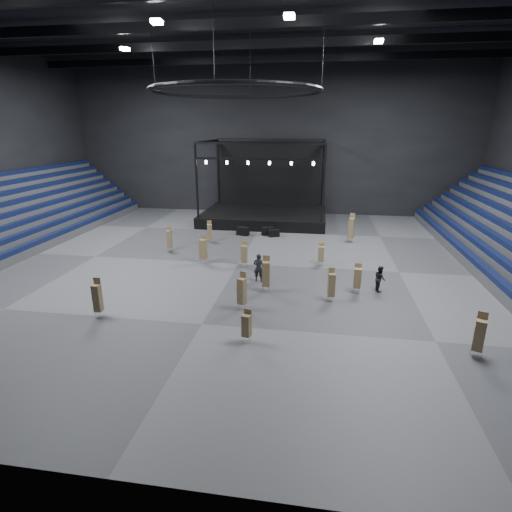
# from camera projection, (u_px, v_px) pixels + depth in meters

# --- Properties ---
(floor) EXTENTS (50.00, 50.00, 0.00)m
(floor) POSITION_uv_depth(u_px,v_px,m) (238.00, 264.00, 32.29)
(floor) COLOR #515154
(floor) RESTS_ON ground
(ceiling) EXTENTS (50.00, 42.00, 0.20)m
(ceiling) POSITION_uv_depth(u_px,v_px,m) (235.00, 11.00, 26.74)
(ceiling) COLOR black
(ceiling) RESTS_ON wall_back
(wall_back) EXTENTS (50.00, 0.20, 18.00)m
(wall_back) POSITION_uv_depth(u_px,v_px,m) (271.00, 140.00, 49.25)
(wall_back) COLOR black
(wall_back) RESTS_ON ground
(wall_front) EXTENTS (50.00, 0.20, 18.00)m
(wall_front) POSITION_uv_depth(u_px,v_px,m) (66.00, 194.00, 9.78)
(wall_front) COLOR black
(wall_front) RESTS_ON ground
(stage) EXTENTS (14.00, 10.00, 9.20)m
(stage) POSITION_uv_depth(u_px,v_px,m) (265.00, 208.00, 47.10)
(stage) COLOR black
(stage) RESTS_ON floor
(truss_ring) EXTENTS (12.30, 12.30, 5.15)m
(truss_ring) POSITION_uv_depth(u_px,v_px,m) (236.00, 91.00, 28.28)
(truss_ring) COLOR black
(truss_ring) RESTS_ON ceiling
(roof_girders) EXTENTS (49.00, 30.35, 0.70)m
(roof_girders) POSITION_uv_depth(u_px,v_px,m) (235.00, 24.00, 26.99)
(roof_girders) COLOR black
(roof_girders) RESTS_ON ceiling
(floodlights) EXTENTS (28.60, 16.60, 0.25)m
(floodlights) POSITION_uv_depth(u_px,v_px,m) (221.00, 19.00, 23.42)
(floodlights) COLOR white
(floodlights) RESTS_ON roof_girders
(flight_case_left) EXTENTS (1.38, 1.00, 0.83)m
(flight_case_left) POSITION_uv_depth(u_px,v_px,m) (243.00, 231.00, 40.79)
(flight_case_left) COLOR black
(flight_case_left) RESTS_ON floor
(flight_case_mid) EXTENTS (1.34, 1.00, 0.80)m
(flight_case_mid) POSITION_uv_depth(u_px,v_px,m) (268.00, 231.00, 40.85)
(flight_case_mid) COLOR black
(flight_case_mid) RESTS_ON floor
(flight_case_right) EXTENTS (1.21, 0.92, 0.72)m
(flight_case_right) POSITION_uv_depth(u_px,v_px,m) (274.00, 233.00, 40.23)
(flight_case_right) COLOR black
(flight_case_right) RESTS_ON floor
(chair_stack_0) EXTENTS (0.61, 0.61, 2.78)m
(chair_stack_0) POSITION_uv_depth(u_px,v_px,m) (351.00, 228.00, 38.00)
(chair_stack_0) COLOR silver
(chair_stack_0) RESTS_ON floor
(chair_stack_1) EXTENTS (0.51, 0.51, 2.03)m
(chair_stack_1) POSITION_uv_depth(u_px,v_px,m) (357.00, 277.00, 26.35)
(chair_stack_1) COLOR silver
(chair_stack_1) RESTS_ON floor
(chair_stack_2) EXTENTS (0.61, 0.61, 2.42)m
(chair_stack_2) POSITION_uv_depth(u_px,v_px,m) (203.00, 249.00, 31.99)
(chair_stack_2) COLOR silver
(chair_stack_2) RESTS_ON floor
(chair_stack_3) EXTENTS (0.60, 0.60, 2.32)m
(chair_stack_3) POSITION_uv_depth(u_px,v_px,m) (480.00, 334.00, 18.89)
(chair_stack_3) COLOR silver
(chair_stack_3) RESTS_ON floor
(chair_stack_4) EXTENTS (0.51, 0.51, 1.79)m
(chair_stack_4) POSITION_uv_depth(u_px,v_px,m) (247.00, 325.00, 20.31)
(chair_stack_4) COLOR silver
(chair_stack_4) RESTS_ON floor
(chair_stack_5) EXTENTS (0.48, 0.48, 2.20)m
(chair_stack_5) POSITION_uv_depth(u_px,v_px,m) (331.00, 284.00, 25.09)
(chair_stack_5) COLOR silver
(chair_stack_5) RESTS_ON floor
(chair_stack_6) EXTENTS (0.51, 0.51, 2.28)m
(chair_stack_6) POSITION_uv_depth(u_px,v_px,m) (169.00, 239.00, 35.19)
(chair_stack_6) COLOR silver
(chair_stack_6) RESTS_ON floor
(chair_stack_7) EXTENTS (0.53, 0.53, 2.50)m
(chair_stack_7) POSITION_uv_depth(u_px,v_px,m) (266.00, 273.00, 26.51)
(chair_stack_7) COLOR silver
(chair_stack_7) RESTS_ON floor
(chair_stack_8) EXTENTS (0.47, 0.47, 2.08)m
(chair_stack_8) POSITION_uv_depth(u_px,v_px,m) (244.00, 254.00, 31.30)
(chair_stack_8) COLOR silver
(chair_stack_8) RESTS_ON floor
(chair_stack_9) EXTENTS (0.55, 0.55, 2.11)m
(chair_stack_9) POSITION_uv_depth(u_px,v_px,m) (210.00, 231.00, 37.93)
(chair_stack_9) COLOR silver
(chair_stack_9) RESTS_ON floor
(chair_stack_10) EXTENTS (0.44, 0.44, 2.37)m
(chair_stack_10) POSITION_uv_depth(u_px,v_px,m) (97.00, 297.00, 22.99)
(chair_stack_10) COLOR silver
(chair_stack_10) RESTS_ON floor
(chair_stack_11) EXTENTS (0.56, 0.56, 2.38)m
(chair_stack_11) POSITION_uv_depth(u_px,v_px,m) (242.00, 290.00, 23.95)
(chair_stack_11) COLOR silver
(chair_stack_11) RESTS_ON floor
(chair_stack_13) EXTENTS (0.47, 0.47, 1.89)m
(chair_stack_13) POSITION_uv_depth(u_px,v_px,m) (321.00, 253.00, 31.57)
(chair_stack_13) COLOR silver
(chair_stack_13) RESTS_ON floor
(man_center) EXTENTS (0.76, 0.50, 2.06)m
(man_center) POSITION_uv_depth(u_px,v_px,m) (259.00, 268.00, 28.35)
(man_center) COLOR black
(man_center) RESTS_ON floor
(crew_member) EXTENTS (0.80, 0.95, 1.74)m
(crew_member) POSITION_uv_depth(u_px,v_px,m) (380.00, 278.00, 26.77)
(crew_member) COLOR black
(crew_member) RESTS_ON floor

